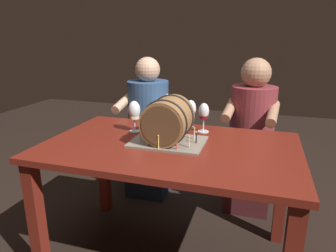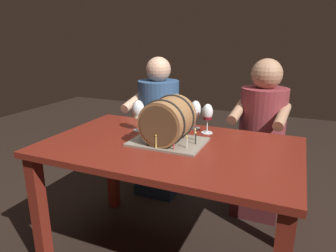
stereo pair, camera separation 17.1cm
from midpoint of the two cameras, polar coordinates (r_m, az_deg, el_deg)
name	(u,v)px [view 1 (the left image)]	position (r m, az deg, el deg)	size (l,w,h in m)	color
dining_table	(170,162)	(1.76, -2.46, -6.87)	(1.42, 0.87, 0.76)	maroon
barrel_cake	(168,122)	(1.70, -2.87, 0.79)	(0.41, 0.30, 0.27)	gray
wine_glass_amber	(163,108)	(2.03, -3.27, 3.42)	(0.07, 0.07, 0.19)	white
wine_glass_red	(204,113)	(1.90, 4.20, 2.47)	(0.07, 0.07, 0.19)	white
wine_glass_empty	(191,109)	(1.98, 1.84, 3.14)	(0.07, 0.07, 0.19)	white
wine_glass_white	(134,112)	(1.93, -8.88, 2.67)	(0.08, 0.08, 0.20)	white
person_seated_left	(149,133)	(2.59, -5.55, -1.40)	(0.39, 0.47, 1.18)	#1B2D46
person_seated_right	(250,143)	(2.40, 13.23, -3.09)	(0.39, 0.48, 1.19)	#4C1B1E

